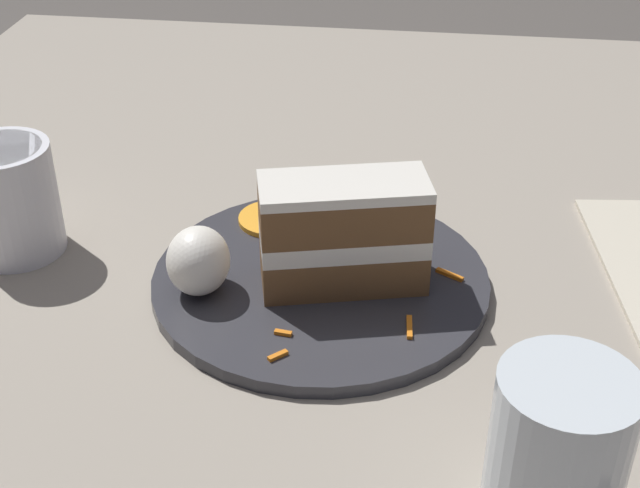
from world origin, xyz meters
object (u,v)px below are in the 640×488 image
(plate, at_px, (320,283))
(coffee_mug, at_px, (8,195))
(cake_slice, at_px, (342,233))
(orange_garnish, at_px, (273,219))
(cream_dollop, at_px, (198,261))
(drinking_glass, at_px, (555,465))

(plate, bearing_deg, coffee_mug, -95.38)
(cake_slice, xyz_separation_m, orange_garnish, (-0.08, -0.07, -0.04))
(cake_slice, xyz_separation_m, coffee_mug, (-0.03, -0.28, -0.00))
(cream_dollop, bearing_deg, drinking_glass, 53.35)
(cream_dollop, distance_m, coffee_mug, 0.18)
(drinking_glass, bearing_deg, cream_dollop, -126.65)
(cream_dollop, distance_m, orange_garnish, 0.12)
(cake_slice, bearing_deg, cream_dollop, -90.40)
(drinking_glass, distance_m, coffee_mug, 0.49)
(orange_garnish, bearing_deg, coffee_mug, -75.22)
(orange_garnish, xyz_separation_m, drinking_glass, (0.30, 0.21, 0.03))
(cream_dollop, bearing_deg, coffee_mug, -107.27)
(plate, relative_size, cake_slice, 1.97)
(drinking_glass, bearing_deg, orange_garnish, -144.28)
(orange_garnish, height_order, drinking_glass, drinking_glass)
(cake_slice, xyz_separation_m, drinking_glass, (0.21, 0.14, -0.01))
(coffee_mug, bearing_deg, cake_slice, 84.28)
(drinking_glass, height_order, coffee_mug, drinking_glass)
(plate, bearing_deg, drinking_glass, 36.62)
(cake_slice, relative_size, coffee_mug, 1.42)
(orange_garnish, height_order, coffee_mug, coffee_mug)
(plate, relative_size, drinking_glass, 2.51)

